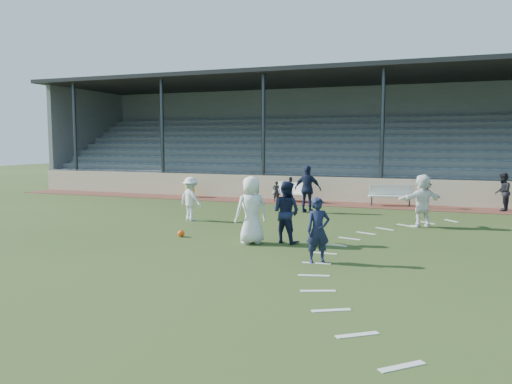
# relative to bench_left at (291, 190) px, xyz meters

# --- Properties ---
(ground) EXTENTS (90.00, 90.00, 0.00)m
(ground) POSITION_rel_bench_left_xyz_m (1.15, -10.55, -0.58)
(ground) COLOR #2B3D19
(ground) RESTS_ON ground
(cinder_track) EXTENTS (34.00, 2.00, 0.02)m
(cinder_track) POSITION_rel_bench_left_xyz_m (1.15, -0.05, -0.57)
(cinder_track) COLOR #562B22
(cinder_track) RESTS_ON ground
(retaining_wall) EXTENTS (34.00, 0.18, 1.20)m
(retaining_wall) POSITION_rel_bench_left_xyz_m (1.15, 1.00, 0.02)
(retaining_wall) COLOR beige
(retaining_wall) RESTS_ON ground
(bench_left) EXTENTS (2.01, 1.13, 0.95)m
(bench_left) POSITION_rel_bench_left_xyz_m (0.00, 0.00, 0.00)
(bench_left) COLOR silver
(bench_left) RESTS_ON cinder_track
(bench_right) EXTENTS (2.04, 0.95, 0.95)m
(bench_right) POSITION_rel_bench_left_xyz_m (4.71, 0.25, 0.00)
(bench_right) COLOR silver
(bench_right) RESTS_ON cinder_track
(trash_bin) EXTENTS (0.49, 0.49, 0.79)m
(trash_bin) POSITION_rel_bench_left_xyz_m (-5.66, 0.19, -0.17)
(trash_bin) COLOR yellow
(trash_bin) RESTS_ON cinder_track
(football) EXTENTS (0.21, 0.21, 0.21)m
(football) POSITION_rel_bench_left_xyz_m (-0.67, -9.83, -0.48)
(football) COLOR #E04B0D
(football) RESTS_ON ground
(player_white_lead) EXTENTS (1.13, 1.10, 1.96)m
(player_white_lead) POSITION_rel_bench_left_xyz_m (1.74, -10.02, 0.40)
(player_white_lead) COLOR white
(player_white_lead) RESTS_ON ground
(player_navy_lead) EXTENTS (0.70, 0.63, 1.60)m
(player_navy_lead) POSITION_rel_bench_left_xyz_m (4.08, -11.60, 0.22)
(player_navy_lead) COLOR #141B37
(player_navy_lead) RESTS_ON ground
(player_navy_mid) EXTENTS (1.03, 0.90, 1.81)m
(player_navy_mid) POSITION_rel_bench_left_xyz_m (2.63, -9.52, 0.32)
(player_navy_mid) COLOR #141B37
(player_navy_mid) RESTS_ON ground
(player_white_wing) EXTENTS (1.20, 0.93, 1.64)m
(player_white_wing) POSITION_rel_bench_left_xyz_m (-1.91, -6.82, 0.23)
(player_white_wing) COLOR white
(player_white_wing) RESTS_ON ground
(player_navy_wing) EXTENTS (1.17, 0.54, 1.96)m
(player_navy_wing) POSITION_rel_bench_left_xyz_m (1.66, -3.24, 0.39)
(player_navy_wing) COLOR #141B37
(player_navy_wing) RESTS_ON ground
(player_white_back) EXTENTS (1.66, 1.49, 1.84)m
(player_white_back) POSITION_rel_bench_left_xyz_m (6.26, -5.28, 0.33)
(player_white_back) COLOR white
(player_white_back) RESTS_ON ground
(official) EXTENTS (0.77, 0.90, 1.62)m
(official) POSITION_rel_bench_left_xyz_m (9.31, -0.01, 0.24)
(official) COLOR black
(official) RESTS_ON cinder_track
(sub_left_near) EXTENTS (0.43, 0.35, 1.00)m
(sub_left_near) POSITION_rel_bench_left_xyz_m (-0.73, -0.12, -0.06)
(sub_left_near) COLOR black
(sub_left_near) RESTS_ON cinder_track
(sub_left_far) EXTENTS (0.77, 0.56, 1.21)m
(sub_left_far) POSITION_rel_bench_left_xyz_m (-0.08, 0.17, 0.04)
(sub_left_far) COLOR black
(sub_left_far) RESTS_ON cinder_track
(sub_right) EXTENTS (0.81, 0.51, 1.19)m
(sub_right) POSITION_rel_bench_left_xyz_m (6.27, -0.14, 0.03)
(sub_right) COLOR black
(sub_right) RESTS_ON cinder_track
(grandstand) EXTENTS (34.60, 9.00, 6.61)m
(grandstand) POSITION_rel_bench_left_xyz_m (1.16, 5.71, 1.62)
(grandstand) COLOR slate
(grandstand) RESTS_ON ground
(penalty_arc) EXTENTS (3.89, 14.63, 0.01)m
(penalty_arc) POSITION_rel_bench_left_xyz_m (5.27, -10.55, -0.58)
(penalty_arc) COLOR silver
(penalty_arc) RESTS_ON ground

